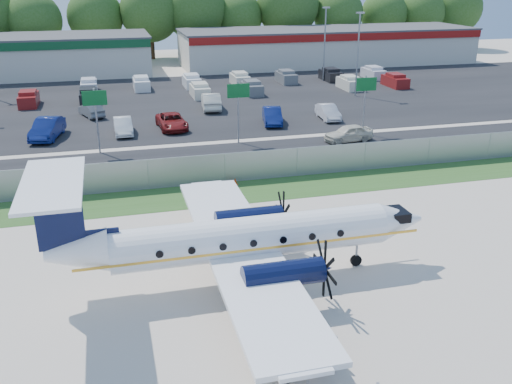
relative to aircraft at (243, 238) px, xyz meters
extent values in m
plane|color=beige|center=(1.86, -1.16, -2.11)|extent=(170.00, 170.00, 0.00)
cube|color=#2D561E|center=(1.86, 10.84, -2.10)|extent=(170.00, 4.00, 0.02)
cube|color=black|center=(1.86, 17.84, -2.10)|extent=(170.00, 8.00, 0.02)
cube|color=black|center=(1.86, 38.84, -2.10)|extent=(170.00, 32.00, 0.02)
cube|color=gray|center=(1.86, 12.84, -1.11)|extent=(120.00, 0.02, 1.90)
cube|color=gray|center=(1.86, 12.84, -0.13)|extent=(120.00, 0.06, 0.06)
cube|color=gray|center=(1.86, 12.84, -2.06)|extent=(120.00, 0.06, 0.06)
cube|color=beige|center=(27.86, 60.84, 0.39)|extent=(44.00, 12.00, 5.00)
cube|color=#474749|center=(27.86, 60.84, 3.01)|extent=(44.40, 12.40, 0.24)
cube|color=maroon|center=(27.86, 54.74, 2.39)|extent=(44.00, 0.20, 1.00)
cylinder|color=gray|center=(-6.14, 21.84, 0.39)|extent=(0.14, 0.14, 5.00)
cube|color=#0C5923|center=(-6.14, 21.69, 2.19)|extent=(1.80, 0.08, 1.10)
cylinder|color=gray|center=(4.86, 21.84, 0.39)|extent=(0.14, 0.14, 5.00)
cube|color=#0C5923|center=(4.86, 21.69, 2.19)|extent=(1.80, 0.08, 1.10)
cylinder|color=gray|center=(15.86, 21.84, 0.39)|extent=(0.14, 0.14, 5.00)
cube|color=#0C5923|center=(15.86, 21.69, 2.19)|extent=(1.80, 0.08, 1.10)
cylinder|color=gray|center=(21.86, 36.84, 2.39)|extent=(0.18, 0.18, 9.00)
cube|color=gray|center=(21.86, 36.84, 6.89)|extent=(0.90, 0.35, 0.18)
cylinder|color=gray|center=(21.86, 46.84, 2.39)|extent=(0.18, 0.18, 9.00)
cube|color=gray|center=(21.86, 46.84, 6.89)|extent=(0.90, 0.35, 0.18)
cylinder|color=white|center=(0.39, 0.00, 0.00)|extent=(12.26, 1.90, 1.86)
cone|color=white|center=(7.60, -0.02, 0.00)|extent=(2.16, 1.87, 1.86)
cone|color=white|center=(-7.01, 0.02, 0.20)|extent=(2.55, 1.87, 1.86)
cube|color=black|center=(7.40, -0.02, 0.34)|extent=(0.89, 1.28, 0.44)
cube|color=white|center=(-0.10, 0.00, -0.54)|extent=(3.19, 17.27, 0.22)
cylinder|color=black|center=(0.97, -2.85, -0.39)|extent=(3.34, 1.09, 1.08)
cylinder|color=black|center=(0.99, 2.84, -0.39)|extent=(3.34, 1.09, 1.08)
cube|color=black|center=(-7.50, 0.02, 1.86)|extent=(1.86, 0.18, 2.84)
cube|color=white|center=(-7.60, 0.02, 3.28)|extent=(2.37, 6.09, 0.14)
cylinder|color=gray|center=(5.49, -0.02, -1.47)|extent=(0.12, 0.12, 1.27)
cylinder|color=black|center=(5.49, -0.02, -1.83)|extent=(0.55, 0.18, 0.55)
cylinder|color=black|center=(-0.11, -2.84, -1.80)|extent=(0.63, 0.39, 0.63)
cylinder|color=black|center=(-0.09, 2.84, -1.80)|extent=(0.63, 0.39, 0.63)
cube|color=gray|center=(0.51, -6.29, -1.59)|extent=(2.55, 1.89, 0.14)
cube|color=gray|center=(-0.55, -6.55, -1.25)|extent=(0.42, 1.36, 0.69)
cube|color=gray|center=(1.57, -6.02, -1.25)|extent=(0.42, 1.36, 0.69)
cylinder|color=black|center=(-0.12, -7.09, -1.90)|extent=(0.43, 0.23, 0.41)
cylinder|color=black|center=(-0.42, -5.87, -1.90)|extent=(0.43, 0.23, 0.41)
cylinder|color=black|center=(1.44, -6.70, -1.90)|extent=(0.43, 0.23, 0.41)
cylinder|color=black|center=(1.14, -5.48, -1.90)|extent=(0.43, 0.23, 0.41)
cone|color=#E23B07|center=(2.40, 12.21, -1.87)|extent=(0.31, 0.31, 0.47)
cube|color=#E23B07|center=(2.40, 12.21, -2.10)|extent=(0.33, 0.33, 0.03)
imported|color=beige|center=(13.71, 19.90, -2.11)|extent=(4.26, 2.16, 1.39)
imported|color=navy|center=(-10.30, 27.18, -2.11)|extent=(2.82, 5.42, 1.70)
imported|color=silver|center=(-4.12, 27.05, -2.11)|extent=(1.54, 4.25, 1.39)
imported|color=maroon|center=(0.14, 27.61, -2.11)|extent=(2.62, 5.10, 1.38)
imported|color=navy|center=(9.29, 27.15, -2.11)|extent=(2.44, 4.75, 1.49)
imported|color=silver|center=(14.90, 27.51, -2.11)|extent=(1.77, 4.28, 1.38)
imported|color=#595B5E|center=(-6.82, 34.22, -2.11)|extent=(2.65, 4.22, 1.31)
imported|color=beige|center=(4.94, 34.44, -2.11)|extent=(2.30, 5.23, 1.67)
camera|label=1|loc=(-5.22, -22.04, 10.91)|focal=40.00mm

